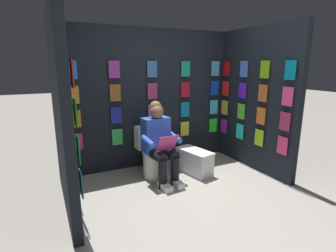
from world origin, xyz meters
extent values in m
plane|color=#9E998E|center=(0.00, 0.00, 0.00)|extent=(30.00, 30.00, 0.00)
cube|color=black|center=(0.00, -1.74, 1.14)|extent=(2.96, 0.10, 2.28)
cube|color=#B63060|center=(1.24, -1.66, 0.57)|extent=(0.17, 0.01, 0.26)
cube|color=green|center=(0.62, -1.66, 0.57)|extent=(0.17, 0.01, 0.26)
cube|color=#CC29CF|center=(0.00, -1.66, 0.57)|extent=(0.17, 0.01, 0.26)
cube|color=#CDD72F|center=(-0.62, -1.66, 0.57)|extent=(0.17, 0.01, 0.26)
cube|color=#21E929|center=(-1.24, -1.66, 0.57)|extent=(0.17, 0.01, 0.26)
cube|color=#AA7D21|center=(1.24, -1.66, 0.92)|extent=(0.17, 0.01, 0.26)
cube|color=#1B259E|center=(0.62, -1.66, 0.92)|extent=(0.17, 0.01, 0.26)
cube|color=#C12FB8|center=(0.00, -1.66, 0.92)|extent=(0.17, 0.01, 0.26)
cube|color=#0D7BA4|center=(-0.62, -1.66, 0.92)|extent=(0.17, 0.01, 0.26)
cube|color=#3FADDF|center=(-1.24, -1.66, 0.92)|extent=(0.17, 0.01, 0.26)
cube|color=#C8862D|center=(1.24, -1.66, 1.28)|extent=(0.17, 0.01, 0.26)
cube|color=brown|center=(0.62, -1.66, 1.28)|extent=(0.17, 0.01, 0.26)
cube|color=#962F62|center=(0.00, -1.66, 1.28)|extent=(0.17, 0.01, 0.26)
cube|color=#A4132B|center=(-0.62, -1.66, 1.28)|extent=(0.17, 0.01, 0.26)
cube|color=#0D38B8|center=(-1.24, -1.66, 1.28)|extent=(0.17, 0.01, 0.26)
cube|color=blue|center=(1.24, -1.66, 1.63)|extent=(0.17, 0.01, 0.26)
cube|color=#8B2D92|center=(0.62, -1.66, 1.63)|extent=(0.17, 0.01, 0.26)
cube|color=#345E9D|center=(0.00, -1.66, 1.63)|extent=(0.17, 0.01, 0.26)
cube|color=teal|center=(-0.62, -1.66, 1.63)|extent=(0.17, 0.01, 0.26)
cube|color=#43A1C2|center=(-1.24, -1.66, 1.63)|extent=(0.17, 0.01, 0.26)
cube|color=black|center=(-1.48, -0.85, 1.14)|extent=(0.10, 1.69, 2.28)
cube|color=purple|center=(-1.39, -1.52, 0.57)|extent=(0.01, 0.17, 0.26)
cube|color=#26E3CF|center=(-1.39, -1.07, 0.57)|extent=(0.01, 0.17, 0.26)
cube|color=#A4E120|center=(-1.39, -0.62, 0.57)|extent=(0.01, 0.17, 0.26)
cube|color=#E13964|center=(-1.39, -0.17, 0.57)|extent=(0.01, 0.17, 0.26)
cube|color=gold|center=(-1.39, -1.52, 0.92)|extent=(0.01, 0.17, 0.26)
cube|color=#57C834|center=(-1.39, -1.07, 0.92)|extent=(0.01, 0.17, 0.26)
cube|color=orange|center=(-1.39, -0.62, 0.92)|extent=(0.01, 0.17, 0.26)
cube|color=#AD2F58|center=(-1.39, -0.17, 0.92)|extent=(0.01, 0.17, 0.26)
cube|color=red|center=(-1.39, -1.52, 1.28)|extent=(0.01, 0.17, 0.26)
cube|color=#5B1BD0|center=(-1.39, -1.07, 1.28)|extent=(0.01, 0.17, 0.26)
cube|color=#B3622B|center=(-1.39, -0.62, 1.28)|extent=(0.01, 0.17, 0.26)
cube|color=#EE4191|center=(-1.39, -0.17, 1.28)|extent=(0.01, 0.17, 0.26)
cube|color=#AC0C09|center=(-1.39, -1.52, 1.63)|extent=(0.01, 0.17, 0.26)
cube|color=#4271D7|center=(-1.39, -1.07, 1.63)|extent=(0.01, 0.17, 0.26)
cube|color=#6FB012|center=(-1.39, -0.62, 1.63)|extent=(0.01, 0.17, 0.26)
cube|color=#0A7B9B|center=(-1.39, -0.17, 1.63)|extent=(0.01, 0.17, 0.26)
cube|color=black|center=(1.48, -0.85, 1.14)|extent=(0.10, 1.69, 2.28)
cube|color=#136F8C|center=(1.39, -0.17, 0.57)|extent=(0.01, 0.17, 0.26)
cube|color=#9E298E|center=(1.39, -0.62, 0.57)|extent=(0.01, 0.17, 0.26)
cube|color=#80B713|center=(1.39, -1.07, 0.57)|extent=(0.01, 0.17, 0.26)
cube|color=#A2231C|center=(1.39, -1.52, 0.57)|extent=(0.01, 0.17, 0.26)
cube|color=#078C33|center=(1.39, -0.17, 0.92)|extent=(0.01, 0.17, 0.26)
cube|color=gold|center=(1.39, -0.62, 0.92)|extent=(0.01, 0.17, 0.26)
cube|color=red|center=(1.39, -1.07, 0.92)|extent=(0.01, 0.17, 0.26)
cube|color=#2D2B93|center=(1.39, -1.52, 0.92)|extent=(0.01, 0.17, 0.26)
cube|color=#0E970D|center=(1.39, -0.17, 1.28)|extent=(0.01, 0.17, 0.26)
cube|color=#9A1C81|center=(1.39, -0.62, 1.28)|extent=(0.01, 0.17, 0.26)
cube|color=#902892|center=(1.39, -1.07, 1.28)|extent=(0.01, 0.17, 0.26)
cube|color=#E2492D|center=(1.39, -1.52, 1.28)|extent=(0.01, 0.17, 0.26)
cube|color=red|center=(1.39, -0.17, 1.63)|extent=(0.01, 0.17, 0.26)
cube|color=teal|center=(1.39, -0.62, 1.63)|extent=(0.01, 0.17, 0.26)
cube|color=#70B610|center=(1.39, -1.07, 1.63)|extent=(0.01, 0.17, 0.26)
cube|color=#EC283E|center=(1.39, -1.52, 1.63)|extent=(0.01, 0.17, 0.26)
cylinder|color=white|center=(0.17, -1.16, 0.20)|extent=(0.38, 0.38, 0.40)
cylinder|color=white|center=(0.17, -1.16, 0.41)|extent=(0.41, 0.41, 0.02)
cube|color=white|center=(0.20, -1.42, 0.58)|extent=(0.39, 0.21, 0.36)
cylinder|color=white|center=(0.19, -1.33, 0.58)|extent=(0.39, 0.10, 0.39)
cube|color=blue|center=(0.17, -1.13, 0.68)|extent=(0.42, 0.25, 0.52)
sphere|color=brown|center=(0.17, -1.10, 1.04)|extent=(0.21, 0.21, 0.21)
sphere|color=olive|center=(0.17, -1.13, 1.11)|extent=(0.17, 0.17, 0.17)
cylinder|color=black|center=(0.06, -0.94, 0.44)|extent=(0.18, 0.41, 0.15)
cylinder|color=black|center=(0.26, -0.93, 0.44)|extent=(0.18, 0.41, 0.15)
cylinder|color=black|center=(0.04, -0.76, 0.21)|extent=(0.12, 0.12, 0.42)
cylinder|color=black|center=(0.24, -0.75, 0.21)|extent=(0.12, 0.12, 0.42)
cube|color=white|center=(0.04, -0.70, 0.04)|extent=(0.13, 0.27, 0.09)
cube|color=white|center=(0.24, -0.69, 0.04)|extent=(0.13, 0.27, 0.09)
cylinder|color=blue|center=(-0.06, -0.97, 0.66)|extent=(0.11, 0.32, 0.13)
cylinder|color=blue|center=(0.38, -0.94, 0.66)|extent=(0.11, 0.32, 0.13)
cube|color=#AF3476|center=(0.14, -0.80, 0.64)|extent=(0.31, 0.16, 0.23)
cube|color=silver|center=(-0.44, -1.02, 0.18)|extent=(0.40, 0.64, 0.35)
cube|color=white|center=(-0.44, -1.02, 0.37)|extent=(0.42, 0.67, 0.03)
camera|label=1|loc=(1.66, 2.32, 1.71)|focal=27.81mm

